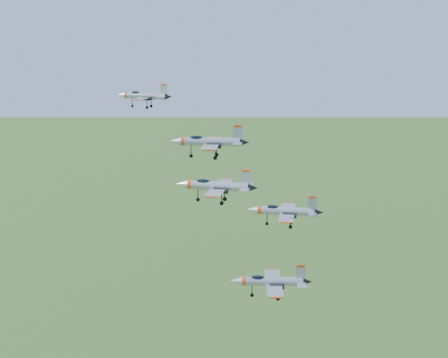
# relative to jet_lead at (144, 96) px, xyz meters

# --- Properties ---
(jet_lead) EXTENTS (11.72, 9.70, 3.13)m
(jet_lead) POSITION_rel_jet_lead_xyz_m (0.00, 0.00, 0.00)
(jet_lead) COLOR #9FA4AB
(jet_left_high) EXTENTS (13.86, 11.55, 3.70)m
(jet_left_high) POSITION_rel_jet_lead_xyz_m (16.87, -15.56, -5.63)
(jet_left_high) COLOR #9FA4AB
(jet_right_high) EXTENTS (12.36, 10.14, 3.32)m
(jet_right_high) POSITION_rel_jet_lead_xyz_m (21.74, -31.34, -9.04)
(jet_right_high) COLOR #9FA4AB
(jet_left_low) EXTENTS (13.95, 11.54, 3.73)m
(jet_left_low) POSITION_rel_jet_lead_xyz_m (29.51, -10.04, -18.89)
(jet_left_low) COLOR #9FA4AB
(jet_right_low) EXTENTS (12.95, 10.87, 3.47)m
(jet_right_low) POSITION_rel_jet_lead_xyz_m (29.57, -27.42, -25.15)
(jet_right_low) COLOR #9FA4AB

